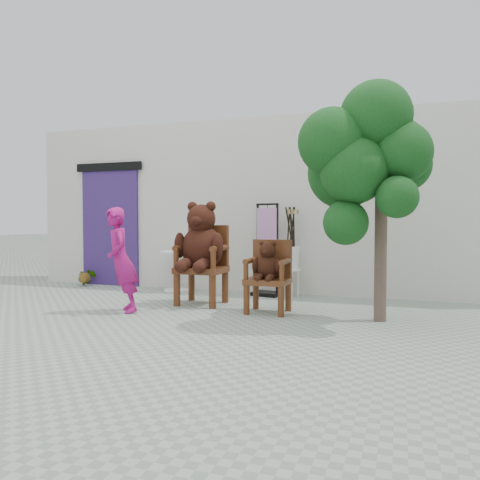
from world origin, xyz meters
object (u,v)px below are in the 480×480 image
(person, at_px, (122,260))
(tree, at_px, (367,157))
(cafe_table, at_px, (177,266))
(chair_big, at_px, (202,247))
(stool_bucket, at_px, (291,257))
(chair_small, at_px, (269,269))
(display_stand, at_px, (267,260))

(person, distance_m, tree, 3.41)
(person, xyz_separation_m, cafe_table, (-0.18, 1.98, -0.26))
(chair_big, relative_size, stool_bucket, 1.04)
(chair_big, bearing_deg, person, -129.11)
(cafe_table, bearing_deg, tree, -25.63)
(chair_small, bearing_deg, chair_big, 165.82)
(chair_small, height_order, cafe_table, chair_small)
(stool_bucket, bearing_deg, chair_small, -89.59)
(cafe_table, distance_m, stool_bucket, 2.04)
(chair_big, height_order, person, chair_big)
(person, bearing_deg, display_stand, 101.91)
(display_stand, height_order, stool_bucket, display_stand)
(cafe_table, bearing_deg, display_stand, 0.95)
(cafe_table, xyz_separation_m, display_stand, (1.64, 0.03, 0.14))
(stool_bucket, bearing_deg, cafe_table, -178.61)
(person, height_order, display_stand, display_stand)
(cafe_table, distance_m, tree, 3.98)
(chair_big, bearing_deg, display_stand, 56.82)
(person, distance_m, display_stand, 2.48)
(chair_big, xyz_separation_m, stool_bucket, (1.09, 1.09, -0.20))
(cafe_table, height_order, stool_bucket, stool_bucket)
(display_stand, distance_m, stool_bucket, 0.39)
(cafe_table, bearing_deg, person, -84.88)
(chair_small, bearing_deg, cafe_table, 146.97)
(display_stand, height_order, tree, tree)
(chair_small, distance_m, stool_bucket, 1.37)
(cafe_table, distance_m, display_stand, 1.64)
(tree, bearing_deg, cafe_table, 154.37)
(chair_big, distance_m, chair_small, 1.16)
(chair_small, bearing_deg, display_stand, 106.47)
(cafe_table, relative_size, tree, 0.25)
(stool_bucket, bearing_deg, display_stand, -176.78)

